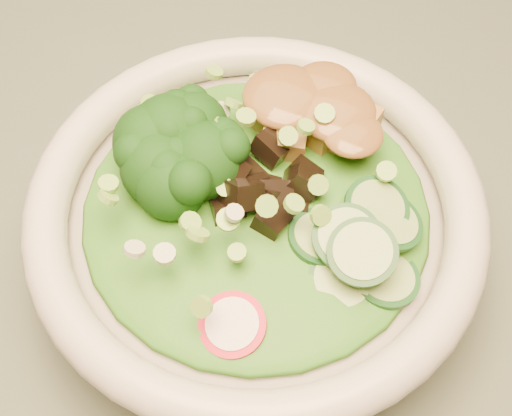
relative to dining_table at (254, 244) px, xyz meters
The scene contains 10 objects.
dining_table is the anchor object (origin of this frame).
salad_bowl 0.17m from the dining_table, 56.89° to the right, with size 0.27×0.27×0.07m.
lettuce_bed 0.19m from the dining_table, 56.89° to the right, with size 0.20×0.20×0.02m, color #1E5F14.
broccoli_florets 0.20m from the dining_table, 105.59° to the right, with size 0.08×0.07×0.04m, color black, non-canonical shape.
radish_slices 0.23m from the dining_table, 68.42° to the right, with size 0.11×0.04×0.02m, color #B70E23, non-canonical shape.
cucumber_slices 0.22m from the dining_table, 28.85° to the right, with size 0.07×0.07×0.04m, color #99C06A, non-canonical shape.
mushroom_heap 0.20m from the dining_table, 52.01° to the right, with size 0.07×0.07×0.04m, color black, non-canonical shape.
tofu_cubes 0.19m from the dining_table, ahead, with size 0.09×0.06×0.04m, color #A47B36, non-canonical shape.
peanut_sauce 0.20m from the dining_table, ahead, with size 0.07×0.06×0.02m, color brown.
scallion_garnish 0.21m from the dining_table, 56.89° to the right, with size 0.19×0.19×0.02m, color #76B33F, non-canonical shape.
Camera 1 is at (0.16, -0.25, 1.15)m, focal length 50.00 mm.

